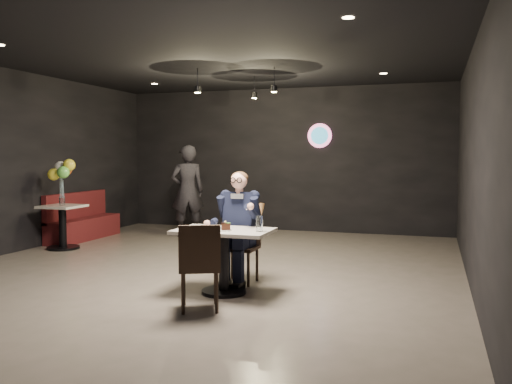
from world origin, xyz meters
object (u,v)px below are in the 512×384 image
(booth_bench, at_px, (84,216))
(passerby, at_px, (187,191))
(main_table, at_px, (224,261))
(sundae_glass, at_px, (259,224))
(chair_far, at_px, (240,246))
(side_table, at_px, (63,226))
(seated_man, at_px, (240,226))
(chair_near, at_px, (200,266))
(balloon_vase, at_px, (62,201))

(booth_bench, relative_size, passerby, 0.99)
(main_table, xyz_separation_m, sundae_glass, (0.45, -0.04, 0.46))
(chair_far, xyz_separation_m, side_table, (-3.71, 1.35, -0.07))
(sundae_glass, distance_m, passerby, 4.76)
(seated_man, distance_m, side_table, 3.96)
(main_table, relative_size, booth_bench, 0.62)
(side_table, xyz_separation_m, passerby, (1.42, 1.96, 0.50))
(main_table, bearing_deg, seated_man, 90.00)
(seated_man, relative_size, side_table, 1.83)
(sundae_glass, relative_size, passerby, 0.10)
(seated_man, relative_size, sundae_glass, 8.11)
(booth_bench, bearing_deg, chair_near, -41.75)
(sundae_glass, bearing_deg, passerby, 125.14)
(side_table, bearing_deg, main_table, -27.09)
(booth_bench, bearing_deg, main_table, -35.85)
(booth_bench, relative_size, balloon_vase, 12.23)
(chair_far, bearing_deg, balloon_vase, 160.04)
(chair_near, height_order, booth_bench, chair_near)
(main_table, height_order, passerby, passerby)
(chair_far, height_order, balloon_vase, chair_far)
(chair_far, xyz_separation_m, sundae_glass, (0.45, -0.59, 0.38))
(chair_near, distance_m, side_table, 4.52)
(side_table, xyz_separation_m, balloon_vase, (0.00, 0.00, 0.43))
(side_table, height_order, balloon_vase, balloon_vase)
(sundae_glass, relative_size, booth_bench, 0.10)
(booth_bench, height_order, passerby, passerby)
(sundae_glass, bearing_deg, booth_bench, 146.65)
(side_table, distance_m, passerby, 2.47)
(main_table, height_order, side_table, side_table)
(balloon_vase, bearing_deg, main_table, -27.09)
(main_table, xyz_separation_m, chair_far, (-0.00, 0.55, 0.09))
(chair_near, xyz_separation_m, seated_man, (-0.00, 1.23, 0.26))
(main_table, xyz_separation_m, passerby, (-2.29, 3.86, 0.52))
(seated_man, height_order, booth_bench, seated_man)
(sundae_glass, height_order, side_table, sundae_glass)
(side_table, bearing_deg, balloon_vase, 0.00)
(balloon_vase, bearing_deg, side_table, 0.00)
(sundae_glass, xyz_separation_m, booth_bench, (-4.46, 2.93, -0.39))
(chair_far, distance_m, side_table, 3.95)
(booth_bench, distance_m, side_table, 1.05)
(chair_near, relative_size, booth_bench, 0.52)
(booth_bench, height_order, balloon_vase, balloon_vase)
(main_table, distance_m, passerby, 4.52)
(chair_far, height_order, chair_near, same)
(chair_far, xyz_separation_m, seated_man, (0.00, 0.00, 0.26))
(seated_man, bearing_deg, main_table, -90.00)
(chair_near, height_order, balloon_vase, chair_near)
(seated_man, relative_size, passerby, 0.80)
(main_table, bearing_deg, chair_far, 90.00)
(booth_bench, relative_size, side_table, 2.27)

